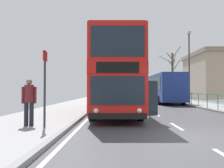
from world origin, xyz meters
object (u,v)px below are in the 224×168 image
at_px(double_decker_bus_main, 115,77).
at_px(street_lamp_far_side, 189,62).
at_px(background_bus_far_lane, 164,88).
at_px(bare_tree_far_00, 173,74).
at_px(bus_stop_sign_near, 45,80).
at_px(pedestrian_companion, 29,99).

distance_m(double_decker_bus_main, street_lamp_far_side, 12.05).
bearing_deg(background_bus_far_lane, bare_tree_far_00, 67.85).
relative_size(background_bus_far_lane, street_lamp_far_side, 1.40).
xyz_separation_m(background_bus_far_lane, bus_stop_sign_near, (-8.04, -18.72, 0.11)).
xyz_separation_m(background_bus_far_lane, street_lamp_far_side, (1.96, -3.07, 2.64)).
distance_m(double_decker_bus_main, bus_stop_sign_near, 6.92).
bearing_deg(pedestrian_companion, double_decker_bus_main, 62.38).
relative_size(pedestrian_companion, bus_stop_sign_near, 0.63).
bearing_deg(bus_stop_sign_near, double_decker_bus_main, 68.39).
relative_size(street_lamp_far_side, bare_tree_far_00, 0.97).
xyz_separation_m(background_bus_far_lane, bare_tree_far_00, (2.34, 5.74, 2.02)).
bearing_deg(street_lamp_far_side, pedestrian_companion, -124.74).
height_order(pedestrian_companion, bus_stop_sign_near, bus_stop_sign_near).
distance_m(bus_stop_sign_near, street_lamp_far_side, 18.74).
xyz_separation_m(background_bus_far_lane, pedestrian_companion, (-8.71, -18.45, -0.60)).
bearing_deg(double_decker_bus_main, street_lamp_far_side, 51.10).
height_order(background_bus_far_lane, street_lamp_far_side, street_lamp_far_side).
distance_m(pedestrian_companion, bare_tree_far_00, 26.72).
bearing_deg(pedestrian_companion, background_bus_far_lane, 64.72).
distance_m(street_lamp_far_side, bare_tree_far_00, 8.84).
height_order(pedestrian_companion, street_lamp_far_side, street_lamp_far_side).
relative_size(background_bus_far_lane, bus_stop_sign_near, 3.63).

